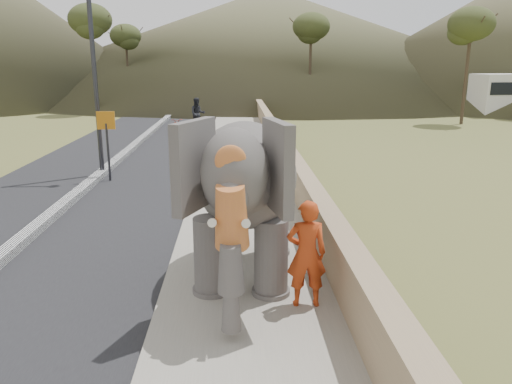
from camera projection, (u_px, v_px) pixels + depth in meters
road at (76, 198)px, 15.07m from camera, size 7.00×120.00×0.03m
median at (76, 195)px, 15.05m from camera, size 0.35×120.00×0.22m
walkway at (241, 194)px, 15.26m from camera, size 3.00×120.00×0.15m
parapet at (295, 179)px, 15.21m from camera, size 0.30×120.00×1.10m
lamppost at (101, 35)px, 16.89m from camera, size 1.76×0.36×8.00m
signboard at (107, 134)px, 16.81m from camera, size 0.60×0.08×2.40m
distant_car at (481, 102)px, 41.53m from camera, size 4.56×3.12×1.44m
hill_far at (270, 40)px, 71.68m from camera, size 80.00×80.00×14.00m
elephant_and_man at (246, 196)px, 9.11m from camera, size 2.51×4.32×2.99m
motorcyclist at (188, 119)px, 28.30m from camera, size 2.14×1.73×2.03m
trees at (275, 61)px, 31.23m from camera, size 47.79×40.57×9.28m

